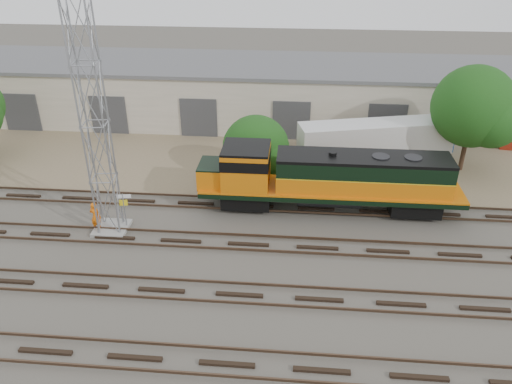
# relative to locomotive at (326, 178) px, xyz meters

# --- Properties ---
(ground) EXTENTS (140.00, 140.00, 0.00)m
(ground) POSITION_rel_locomotive_xyz_m (-4.50, -6.00, -2.31)
(ground) COLOR #47423A
(ground) RESTS_ON ground
(dirt_strip) EXTENTS (80.00, 16.00, 0.02)m
(dirt_strip) POSITION_rel_locomotive_xyz_m (-4.50, 9.00, -2.30)
(dirt_strip) COLOR #726047
(dirt_strip) RESTS_ON ground
(tracks) EXTENTS (80.00, 20.40, 0.28)m
(tracks) POSITION_rel_locomotive_xyz_m (-4.50, -9.00, -2.23)
(tracks) COLOR black
(tracks) RESTS_ON ground
(warehouse) EXTENTS (58.40, 10.40, 5.30)m
(warehouse) POSITION_rel_locomotive_xyz_m (-4.45, 16.98, 0.34)
(warehouse) COLOR beige
(warehouse) RESTS_ON ground
(locomotive) EXTENTS (16.71, 2.93, 4.02)m
(locomotive) POSITION_rel_locomotive_xyz_m (0.00, 0.00, 0.00)
(locomotive) COLOR black
(locomotive) RESTS_ON tracks
(signal_tower) EXTENTS (2.00, 2.00, 13.54)m
(signal_tower) POSITION_rel_locomotive_xyz_m (-13.02, -3.55, 4.30)
(signal_tower) COLOR gray
(signal_tower) RESTS_ON ground
(sign_post) EXTENTS (0.96, 0.21, 2.37)m
(sign_post) POSITION_rel_locomotive_xyz_m (-12.16, -3.27, -0.66)
(sign_post) COLOR gray
(sign_post) RESTS_ON ground
(worker) EXTENTS (0.80, 0.62, 1.95)m
(worker) POSITION_rel_locomotive_xyz_m (-13.84, -3.71, -1.34)
(worker) COLOR orange
(worker) RESTS_ON ground
(semi_trailer) EXTENTS (11.79, 5.08, 3.56)m
(semi_trailer) POSITION_rel_locomotive_xyz_m (4.19, 7.12, -0.07)
(semi_trailer) COLOR silver
(semi_trailer) RESTS_ON ground
(dumpster_blue) EXTENTS (1.70, 1.61, 1.50)m
(dumpster_blue) POSITION_rel_locomotive_xyz_m (9.98, 10.94, -1.56)
(dumpster_blue) COLOR navy
(dumpster_blue) RESTS_ON ground
(dumpster_red) EXTENTS (1.66, 1.57, 1.40)m
(dumpster_red) POSITION_rel_locomotive_xyz_m (15.65, 11.78, -1.61)
(dumpster_red) COLOR maroon
(dumpster_red) RESTS_ON ground
(tree_mid) EXTENTS (5.13, 4.89, 4.89)m
(tree_mid) POSITION_rel_locomotive_xyz_m (-4.64, 4.51, -0.28)
(tree_mid) COLOR #382619
(tree_mid) RESTS_ON ground
(tree_east) EXTENTS (6.19, 5.90, 7.96)m
(tree_east) POSITION_rel_locomotive_xyz_m (10.83, 6.79, 2.54)
(tree_east) COLOR #382619
(tree_east) RESTS_ON ground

